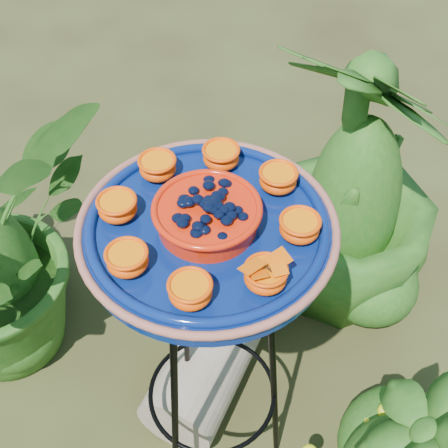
# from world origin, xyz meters

# --- Properties ---
(ground_plane) EXTENTS (20.00, 20.00, 0.00)m
(ground_plane) POSITION_xyz_m (0.00, 0.00, 0.00)
(ground_plane) COLOR #2D2614
(ground_plane) RESTS_ON ground
(tripod_stand) EXTENTS (0.37, 0.38, 0.91)m
(tripod_stand) POSITION_xyz_m (0.02, -0.01, 0.55)
(tripod_stand) COLOR black
(tripod_stand) RESTS_ON ground
(feeder_dish) EXTENTS (0.52, 0.52, 0.11)m
(feeder_dish) POSITION_xyz_m (0.02, -0.01, 0.95)
(feeder_dish) COLOR navy
(feeder_dish) RESTS_ON tripod_stand
(driftwood_log) EXTENTS (0.63, 0.66, 0.23)m
(driftwood_log) POSITION_xyz_m (0.14, 0.27, 0.11)
(driftwood_log) COLOR gray
(driftwood_log) RESTS_ON ground
(shrub_back_right) EXTENTS (0.75, 0.75, 0.97)m
(shrub_back_right) POSITION_xyz_m (0.61, 0.42, 0.48)
(shrub_back_right) COLOR #1C4E14
(shrub_back_right) RESTS_ON ground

